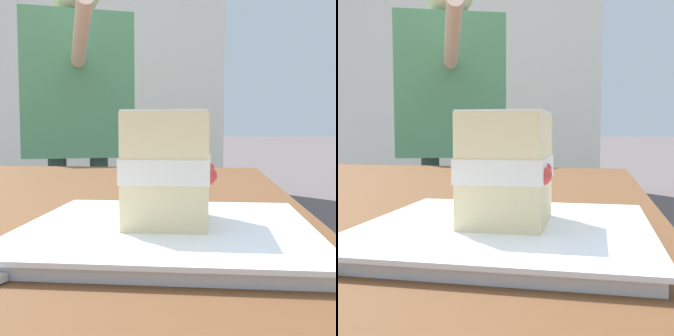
{
  "view_description": "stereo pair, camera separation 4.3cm",
  "coord_description": "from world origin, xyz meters",
  "views": [
    {
      "loc": [
        -0.57,
        -0.33,
        0.86
      ],
      "look_at": [
        -0.14,
        -0.29,
        0.83
      ],
      "focal_mm": 47.33,
      "sensor_mm": 36.0,
      "label": 1
    },
    {
      "loc": [
        -0.56,
        -0.38,
        0.86
      ],
      "look_at": [
        -0.14,
        -0.29,
        0.83
      ],
      "focal_mm": 47.33,
      "sensor_mm": 36.0,
      "label": 2
    }
  ],
  "objects": [
    {
      "name": "dessert_plate",
      "position": [
        -0.14,
        -0.29,
        0.77
      ],
      "size": [
        0.28,
        0.28,
        0.02
      ],
      "color": "white",
      "rests_on": "patio_table"
    },
    {
      "name": "cake_slice",
      "position": [
        -0.14,
        -0.29,
        0.83
      ],
      "size": [
        0.1,
        0.09,
        0.11
      ],
      "color": "beige",
      "rests_on": "dessert_plate"
    },
    {
      "name": "diner_person",
      "position": [
        1.1,
        0.18,
        1.01
      ],
      "size": [
        0.58,
        0.45,
        1.52
      ],
      "color": "#334B43",
      "rests_on": "ground"
    },
    {
      "name": "patio_building",
      "position": [
        4.41,
        0.74,
        1.42
      ],
      "size": [
        4.26,
        2.28,
        2.84
      ],
      "color": "silver",
      "rests_on": "ground"
    }
  ]
}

